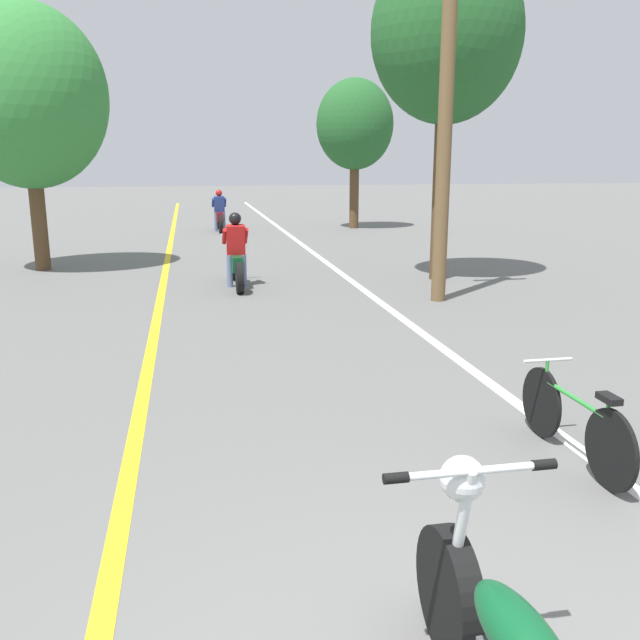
% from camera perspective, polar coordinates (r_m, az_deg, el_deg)
% --- Properties ---
extents(lane_stripe_center, '(0.14, 48.00, 0.01)m').
position_cam_1_polar(lane_stripe_center, '(14.23, -12.98, 3.54)').
color(lane_stripe_center, yellow).
rests_on(lane_stripe_center, ground).
extents(lane_stripe_edge, '(0.14, 48.00, 0.01)m').
position_cam_1_polar(lane_stripe_edge, '(14.56, 1.60, 4.10)').
color(lane_stripe_edge, white).
rests_on(lane_stripe_edge, ground).
extents(utility_pole, '(1.10, 0.24, 6.57)m').
position_cam_1_polar(utility_pole, '(11.57, 10.59, 18.22)').
color(utility_pole, brown).
rests_on(utility_pole, ground).
extents(roadside_tree_right_near, '(2.87, 2.58, 6.29)m').
position_cam_1_polar(roadside_tree_right_near, '(13.88, 10.64, 22.50)').
color(roadside_tree_right_near, '#513A23').
rests_on(roadside_tree_right_near, ground).
extents(roadside_tree_right_far, '(2.62, 2.36, 5.00)m').
position_cam_1_polar(roadside_tree_right_far, '(23.82, 2.96, 16.07)').
color(roadside_tree_right_far, '#513A23').
rests_on(roadside_tree_right_far, ground).
extents(roadside_tree_left, '(3.26, 2.94, 5.49)m').
position_cam_1_polar(roadside_tree_left, '(15.88, -23.43, 16.83)').
color(roadside_tree_left, '#513A23').
rests_on(roadside_tree_left, ground).
extents(motorcycle_rider_lead, '(0.50, 2.04, 1.39)m').
position_cam_1_polar(motorcycle_rider_lead, '(12.90, -7.07, 5.15)').
color(motorcycle_rider_lead, black).
rests_on(motorcycle_rider_lead, ground).
extents(motorcycle_rider_far, '(0.50, 2.10, 1.37)m').
position_cam_1_polar(motorcycle_rider_far, '(23.05, -8.45, 8.69)').
color(motorcycle_rider_far, black).
rests_on(motorcycle_rider_far, ground).
extents(bicycle_parked, '(0.44, 1.62, 0.72)m').
position_cam_1_polar(bicycle_parked, '(5.80, 20.59, -7.96)').
color(bicycle_parked, black).
rests_on(bicycle_parked, ground).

